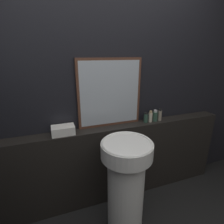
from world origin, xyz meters
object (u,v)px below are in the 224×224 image
object	(u,v)px
mirror	(110,93)
body_wash_bottle	(160,115)
towel_stack	(63,130)
conditioner_bottle	(150,117)
lotion_bottle	(155,116)
pedestal_sink	(126,185)
shampoo_bottle	(146,118)

from	to	relation	value
mirror	body_wash_bottle	size ratio (longest dim) A/B	4.93
towel_stack	conditioner_bottle	xyz separation A→B (m)	(0.97, 0.00, 0.02)
towel_stack	lotion_bottle	xyz separation A→B (m)	(1.03, 0.00, 0.02)
pedestal_sink	shampoo_bottle	size ratio (longest dim) A/B	8.16
towel_stack	mirror	bearing A→B (deg)	7.38
conditioner_bottle	lotion_bottle	distance (m)	0.06
towel_stack	shampoo_bottle	distance (m)	0.91
conditioner_bottle	mirror	bearing A→B (deg)	172.01
towel_stack	lotion_bottle	size ratio (longest dim) A/B	1.63
towel_stack	shampoo_bottle	bearing A→B (deg)	0.00
pedestal_sink	body_wash_bottle	size ratio (longest dim) A/B	6.70
pedestal_sink	body_wash_bottle	distance (m)	0.88
mirror	conditioner_bottle	xyz separation A→B (m)	(0.46, -0.06, -0.29)
pedestal_sink	conditioner_bottle	size ratio (longest dim) A/B	7.36
mirror	shampoo_bottle	distance (m)	0.51
towel_stack	lotion_bottle	world-z (taller)	lotion_bottle
mirror	shampoo_bottle	world-z (taller)	mirror
conditioner_bottle	body_wash_bottle	world-z (taller)	body_wash_bottle
lotion_bottle	body_wash_bottle	size ratio (longest dim) A/B	0.93
towel_stack	lotion_bottle	bearing A→B (deg)	0.00
mirror	lotion_bottle	size ratio (longest dim) A/B	5.30
towel_stack	shampoo_bottle	xyz separation A→B (m)	(0.91, 0.00, 0.01)
conditioner_bottle	body_wash_bottle	bearing A→B (deg)	0.00
shampoo_bottle	lotion_bottle	size ratio (longest dim) A/B	0.88
pedestal_sink	shampoo_bottle	xyz separation A→B (m)	(0.44, 0.45, 0.43)
lotion_bottle	body_wash_bottle	distance (m)	0.06
body_wash_bottle	pedestal_sink	bearing A→B (deg)	-143.97
pedestal_sink	shampoo_bottle	distance (m)	0.76
mirror	pedestal_sink	bearing A→B (deg)	-93.51
towel_stack	conditioner_bottle	size ratio (longest dim) A/B	1.67
lotion_bottle	mirror	bearing A→B (deg)	172.95
lotion_bottle	body_wash_bottle	world-z (taller)	body_wash_bottle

